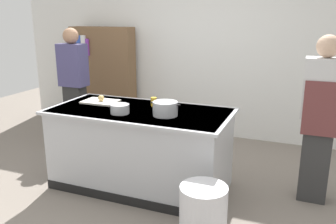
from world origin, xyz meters
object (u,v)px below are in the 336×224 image
object	(u,v)px
stock_pot	(165,109)
trash_bin	(203,217)
mixing_bowl	(120,109)
bookshelf	(104,78)
onion	(101,98)
person_chef	(320,117)
juice_cup	(154,102)
person_guest	(74,85)

from	to	relation	value
stock_pot	trash_bin	world-z (taller)	stock_pot
mixing_bowl	bookshelf	size ratio (longest dim) A/B	0.12
onion	person_chef	xyz separation A→B (m)	(2.37, 0.27, -0.04)
juice_cup	bookshelf	bearing A→B (deg)	135.93
person_chef	onion	bearing A→B (deg)	93.67
person_guest	stock_pot	bearing A→B (deg)	50.00
mixing_bowl	person_guest	xyz separation A→B (m)	(-1.34, 1.05, -0.04)
stock_pot	person_chef	size ratio (longest dim) A/B	0.19
person_chef	bookshelf	xyz separation A→B (m)	(-3.38, 1.41, -0.06)
person_guest	person_chef	bearing A→B (deg)	69.71
bookshelf	trash_bin	bearing A→B (deg)	-45.71
onion	bookshelf	distance (m)	1.97
trash_bin	juice_cup	bearing A→B (deg)	131.50
onion	bookshelf	world-z (taller)	bookshelf
stock_pot	mixing_bowl	distance (m)	0.48
onion	mixing_bowl	size ratio (longest dim) A/B	0.37
trash_bin	person_guest	world-z (taller)	person_guest
trash_bin	person_guest	distance (m)	3.01
mixing_bowl	onion	bearing A→B (deg)	143.25
person_guest	juice_cup	bearing A→B (deg)	55.13
trash_bin	person_chef	bearing A→B (deg)	54.48
mixing_bowl	person_chef	distance (m)	2.03
juice_cup	person_chef	bearing A→B (deg)	6.08
stock_pot	person_guest	distance (m)	2.04
person_guest	bookshelf	distance (m)	0.96
onion	stock_pot	world-z (taller)	stock_pot
trash_bin	mixing_bowl	bearing A→B (deg)	151.43
onion	trash_bin	distance (m)	1.90
trash_bin	stock_pot	bearing A→B (deg)	131.81
juice_cup	stock_pot	bearing A→B (deg)	-49.23
onion	person_guest	world-z (taller)	person_guest
onion	juice_cup	size ratio (longest dim) A/B	0.72
juice_cup	bookshelf	distance (m)	2.29
juice_cup	trash_bin	bearing A→B (deg)	-48.50
stock_pot	onion	bearing A→B (deg)	166.38
mixing_bowl	person_guest	bearing A→B (deg)	142.00
onion	trash_bin	xyz separation A→B (m)	(1.52, -0.92, -0.68)
mixing_bowl	trash_bin	world-z (taller)	mixing_bowl
trash_bin	bookshelf	bearing A→B (deg)	134.29
stock_pot	mixing_bowl	bearing A→B (deg)	-167.81
onion	bookshelf	size ratio (longest dim) A/B	0.04
stock_pot	person_chef	xyz separation A→B (m)	(1.47, 0.49, -0.06)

